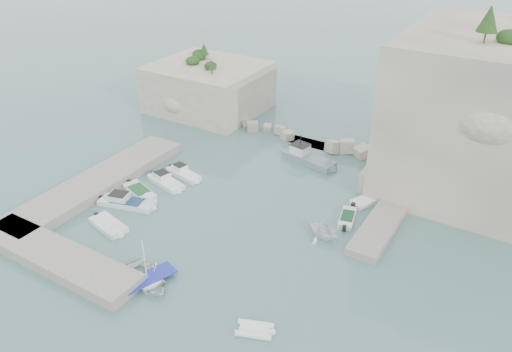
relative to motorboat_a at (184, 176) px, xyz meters
The scene contains 21 objects.
ground 11.77m from the motorboat_a, 31.03° to the right, with size 400.00×400.00×0.00m, color slate.
cliff_terrace 26.02m from the motorboat_a, 27.33° to the left, with size 8.00×10.00×2.50m, color beige.
outcrop_west 21.65m from the motorboat_a, 117.63° to the left, with size 16.00×14.00×7.00m, color beige.
quay_west 9.90m from the motorboat_a, 134.36° to the right, with size 5.00×24.00×1.10m, color #9E9689.
quay_south 18.58m from the motorboat_a, 89.73° to the right, with size 18.00×4.00×1.10m, color #9E9689.
ledge_east 23.92m from the motorboat_a, ahead, with size 3.00×16.00×0.80m, color #9E9689.
breakwater 18.35m from the motorboat_a, 60.30° to the left, with size 28.00×3.00×1.40m, color beige.
motorboat_a is the anchor object (origin of this frame).
motorboat_b 2.66m from the motorboat_a, 102.19° to the right, with size 5.55×1.82×1.40m, color white, non-canonical shape.
motorboat_c 6.01m from the motorboat_a, 107.13° to the right, with size 5.17×1.88×0.70m, color silver, non-canonical shape.
motorboat_d 8.30m from the motorboat_a, 98.74° to the right, with size 6.78×2.02×1.40m, color silver, non-canonical shape.
motorboat_e 12.24m from the motorboat_a, 89.70° to the right, with size 4.90×2.00×0.70m, color silver, non-canonical shape.
rowboat 18.74m from the motorboat_a, 61.23° to the right, with size 3.92×5.49×1.14m, color white.
inflatable_dinghy 25.65m from the motorboat_a, 39.48° to the right, with size 3.09×1.50×0.44m, color white, non-canonical shape.
tender_east_a 19.33m from the motorboat_a, ahead, with size 3.18×3.68×1.94m, color white.
tender_east_b 20.24m from the motorboat_a, ahead, with size 4.15×1.42×0.70m, color silver, non-canonical shape.
tender_east_c 21.76m from the motorboat_a, 16.09° to the left, with size 5.09×1.64×0.70m, color silver, non-canonical shape.
tender_east_d 22.60m from the motorboat_a, 19.21° to the left, with size 1.51×4.01×1.55m, color silver.
work_boat 15.57m from the motorboat_a, 43.95° to the left, with size 7.69×2.27×2.20m, color slate, non-canonical shape.
rowboat_mast 18.93m from the motorboat_a, 61.23° to the right, with size 0.10×0.10×4.20m, color white.
vegetation 37.91m from the motorboat_a, 33.29° to the left, with size 53.48×13.88×13.40m.
Camera 1 is at (24.02, -33.67, 29.42)m, focal length 35.00 mm.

